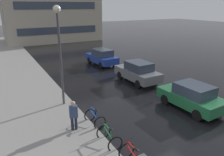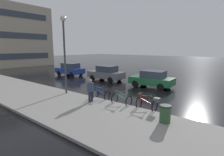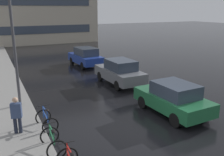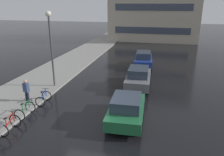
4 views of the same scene
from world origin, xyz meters
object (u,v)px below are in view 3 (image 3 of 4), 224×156
Objects in this scene: bicycle_second at (53,142)px; car_grey at (120,72)px; bicycle_third at (47,120)px; streetlamp at (12,29)px; car_green at (173,98)px; car_blue at (86,57)px; pedestrian at (17,115)px.

car_grey is at bearing 46.51° from bicycle_second.
bicycle_third is at bearing -142.53° from car_grey.
bicycle_third is 4.79m from streetlamp.
bicycle_second is 6.10m from car_green.
car_grey is 6.19m from car_blue.
streetlamp is (-0.73, 3.01, 3.66)m from bicycle_third.
pedestrian is (-6.91, -10.83, 0.10)m from car_blue.
bicycle_third is at bearing 5.66° from pedestrian.
bicycle_third is 0.27× the size of car_grey.
bicycle_third is 0.28× the size of car_blue.
bicycle_second is at bearing -115.16° from car_blue.
pedestrian is at bearing 172.25° from car_green.
car_grey is at bearing 12.89° from streetlamp.
pedestrian reaches higher than car_green.
pedestrian reaches higher than car_blue.
bicycle_second is 8.84m from car_grey.
car_grey reaches higher than bicycle_third.
bicycle_third is 0.69× the size of pedestrian.
bicycle_second is 1.02× the size of bicycle_third.
streetlamp is at bearing -130.04° from car_blue.
streetlamp is at bearing 148.25° from car_green.
streetlamp is (-6.48, -7.71, 3.22)m from car_blue.
streetlamp reaches higher than pedestrian.
car_blue reaches higher than bicycle_second.
pedestrian is (-7.07, -4.64, 0.10)m from car_grey.
car_grey is (6.08, 6.41, 0.43)m from bicycle_second.
streetlamp reaches higher than car_green.
bicycle_second is 0.28× the size of car_grey.
car_green is (5.86, -1.07, 0.40)m from bicycle_third.
pedestrian is at bearing 119.35° from bicycle_second.
car_grey reaches higher than pedestrian.
streetlamp reaches higher than bicycle_second.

